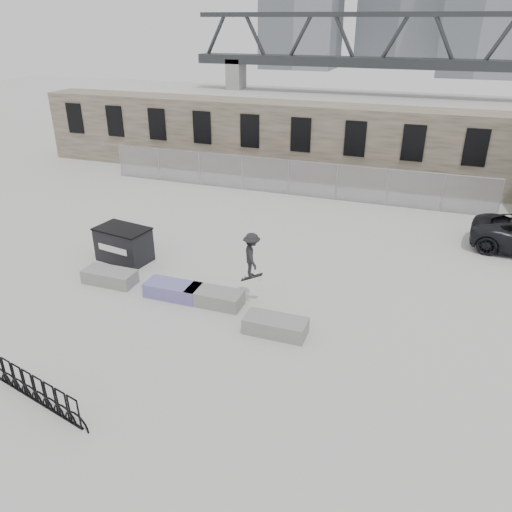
{
  "coord_description": "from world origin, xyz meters",
  "views": [
    {
      "loc": [
        7.41,
        -13.77,
        9.14
      ],
      "look_at": [
        1.93,
        1.64,
        1.3
      ],
      "focal_mm": 35.0,
      "sensor_mm": 36.0,
      "label": 1
    }
  ],
  "objects": [
    {
      "name": "dumpster",
      "position": [
        -3.98,
        2.03,
        0.72
      ],
      "size": [
        2.36,
        1.65,
        1.43
      ],
      "rotation": [
        0.0,
        0.0,
        -0.16
      ],
      "color": "black",
      "rests_on": "ground"
    },
    {
      "name": "stone_wall",
      "position": [
        0.0,
        16.24,
        2.26
      ],
      "size": [
        36.0,
        2.58,
        4.5
      ],
      "color": "brown",
      "rests_on": "ground"
    },
    {
      "name": "truss_bridge",
      "position": [
        10.0,
        55.0,
        4.13
      ],
      "size": [
        70.0,
        3.0,
        9.8
      ],
      "color": "#2D3033",
      "rests_on": "ground"
    },
    {
      "name": "planter_far_left",
      "position": [
        -3.42,
        0.12,
        0.28
      ],
      "size": [
        2.0,
        0.9,
        0.52
      ],
      "color": "gray",
      "rests_on": "ground"
    },
    {
      "name": "planter_center_right",
      "position": [
        0.96,
        0.02,
        0.28
      ],
      "size": [
        2.0,
        0.9,
        0.52
      ],
      "color": "gray",
      "rests_on": "ground"
    },
    {
      "name": "chainlink_fence",
      "position": [
        -0.0,
        12.5,
        1.04
      ],
      "size": [
        22.06,
        0.06,
        2.02
      ],
      "color": "gray",
      "rests_on": "ground"
    },
    {
      "name": "planter_center_left",
      "position": [
        -0.66,
        0.0,
        0.28
      ],
      "size": [
        2.0,
        0.9,
        0.52
      ],
      "color": "#3D3AAF",
      "rests_on": "ground"
    },
    {
      "name": "skateboarder",
      "position": [
        2.13,
        0.64,
        1.8
      ],
      "size": [
        1.03,
        1.21,
        1.81
      ],
      "rotation": [
        0.0,
        0.0,
        2.08
      ],
      "color": "black",
      "rests_on": "ground"
    },
    {
      "name": "ground",
      "position": [
        0.0,
        0.0,
        0.0
      ],
      "size": [
        120.0,
        120.0,
        0.0
      ],
      "primitive_type": "plane",
      "color": "#B7B7B2",
      "rests_on": "ground"
    },
    {
      "name": "planter_offset",
      "position": [
        3.52,
        -0.97,
        0.28
      ],
      "size": [
        2.0,
        0.9,
        0.52
      ],
      "color": "gray",
      "rests_on": "ground"
    },
    {
      "name": "bike_rack",
      "position": [
        -1.42,
        -6.12,
        0.44
      ],
      "size": [
        3.94,
        0.99,
        0.9
      ],
      "rotation": [
        0.0,
        0.0,
        -0.24
      ],
      "color": "black",
      "rests_on": "ground"
    }
  ]
}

